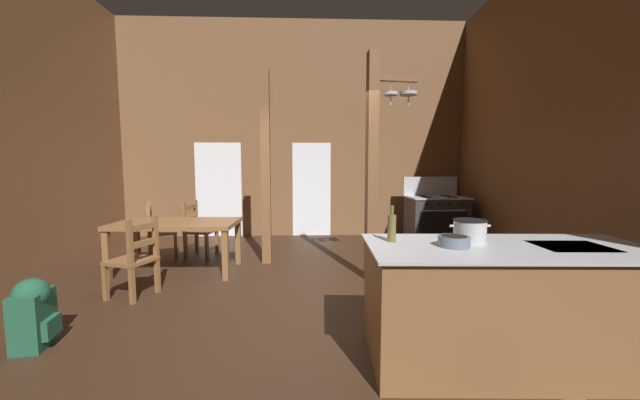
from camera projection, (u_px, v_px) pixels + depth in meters
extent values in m
cube|color=#382316|center=(283.00, 309.00, 3.83)|extent=(8.21, 8.62, 0.10)
cube|color=brown|center=(295.00, 130.00, 7.56)|extent=(8.21, 0.14, 4.65)
cube|color=brown|center=(629.00, 93.00, 3.75)|extent=(0.14, 8.62, 4.65)
cube|color=white|center=(219.00, 190.00, 7.55)|extent=(1.00, 0.01, 2.05)
cube|color=white|center=(312.00, 190.00, 7.63)|extent=(0.84, 0.01, 2.05)
cube|color=brown|center=(507.00, 305.00, 2.68)|extent=(2.14, 1.00, 0.90)
cube|color=#B7BABF|center=(510.00, 247.00, 2.63)|extent=(2.20, 1.06, 0.02)
cube|color=black|center=(572.00, 246.00, 2.63)|extent=(0.54, 0.42, 0.00)
cube|color=black|center=(479.00, 329.00, 3.14)|extent=(1.99, 0.13, 0.10)
cube|color=#323232|center=(436.00, 220.00, 6.96)|extent=(1.11, 0.78, 0.90)
cube|color=black|center=(444.00, 225.00, 6.58)|extent=(0.94, 0.02, 0.52)
cylinder|color=#B7BABF|center=(445.00, 211.00, 6.53)|extent=(0.83, 0.04, 0.02)
cube|color=#B7BABF|center=(437.00, 197.00, 6.92)|extent=(1.15, 0.82, 0.03)
cube|color=#B7BABF|center=(430.00, 186.00, 7.26)|extent=(1.14, 0.06, 0.40)
cylinder|color=black|center=(452.00, 197.00, 6.78)|extent=(0.20, 0.20, 0.01)
cylinder|color=black|center=(427.00, 197.00, 6.75)|extent=(0.20, 0.20, 0.01)
cylinder|color=black|center=(445.00, 196.00, 7.08)|extent=(0.20, 0.20, 0.01)
cylinder|color=black|center=(422.00, 196.00, 7.05)|extent=(0.20, 0.20, 0.01)
cylinder|color=black|center=(462.00, 204.00, 6.55)|extent=(0.04, 0.03, 0.04)
cylinder|color=black|center=(450.00, 204.00, 6.54)|extent=(0.04, 0.03, 0.04)
cylinder|color=black|center=(439.00, 204.00, 6.52)|extent=(0.04, 0.03, 0.04)
cylinder|color=black|center=(427.00, 204.00, 6.51)|extent=(0.04, 0.03, 0.04)
cube|color=brown|center=(372.00, 169.00, 4.56)|extent=(0.16, 0.16, 3.00)
cube|color=brown|center=(393.00, 79.00, 4.49)|extent=(0.69, 0.16, 0.06)
cylinder|color=#B7BABF|center=(391.00, 86.00, 4.49)|extent=(0.01, 0.01, 0.17)
cylinder|color=#B7BABF|center=(391.00, 94.00, 4.50)|extent=(0.21, 0.21, 0.04)
cylinder|color=#B7BABF|center=(391.00, 100.00, 4.51)|extent=(0.02, 0.02, 0.14)
cylinder|color=#B7BABF|center=(409.00, 86.00, 4.53)|extent=(0.01, 0.01, 0.16)
cylinder|color=#B7BABF|center=(408.00, 94.00, 4.54)|extent=(0.26, 0.26, 0.04)
cylinder|color=#B7BABF|center=(408.00, 100.00, 4.55)|extent=(0.02, 0.02, 0.14)
cube|color=brown|center=(266.00, 168.00, 5.38)|extent=(0.14, 0.14, 3.00)
cube|color=brown|center=(177.00, 224.00, 4.97)|extent=(1.72, 0.94, 0.06)
cube|color=brown|center=(137.00, 243.00, 5.38)|extent=(0.08, 0.08, 0.68)
cube|color=brown|center=(238.00, 243.00, 5.41)|extent=(0.08, 0.08, 0.68)
cube|color=brown|center=(107.00, 256.00, 4.60)|extent=(0.08, 0.08, 0.68)
cube|color=brown|center=(225.00, 255.00, 4.63)|extent=(0.08, 0.08, 0.68)
cube|color=brown|center=(201.00, 231.00, 5.90)|extent=(0.51, 0.51, 0.04)
cube|color=brown|center=(217.00, 242.00, 6.08)|extent=(0.06, 0.06, 0.41)
cube|color=brown|center=(207.00, 247.00, 5.70)|extent=(0.06, 0.06, 0.41)
cube|color=brown|center=(196.00, 226.00, 6.11)|extent=(0.06, 0.06, 0.95)
cube|color=brown|center=(185.00, 230.00, 5.73)|extent=(0.06, 0.06, 0.95)
cube|color=brown|center=(190.00, 207.00, 5.88)|extent=(0.11, 0.38, 0.07)
cube|color=brown|center=(190.00, 218.00, 5.90)|extent=(0.11, 0.38, 0.07)
cube|color=brown|center=(131.00, 261.00, 4.04)|extent=(0.56, 0.56, 0.04)
cube|color=brown|center=(105.00, 283.00, 3.93)|extent=(0.06, 0.06, 0.41)
cube|color=brown|center=(132.00, 273.00, 4.30)|extent=(0.06, 0.06, 0.41)
cube|color=brown|center=(131.00, 262.00, 3.80)|extent=(0.06, 0.06, 0.95)
cube|color=brown|center=(156.00, 254.00, 4.16)|extent=(0.06, 0.06, 0.95)
cube|color=brown|center=(143.00, 227.00, 3.95)|extent=(0.16, 0.37, 0.07)
cube|color=brown|center=(143.00, 243.00, 3.96)|extent=(0.16, 0.37, 0.07)
cube|color=brown|center=(163.00, 232.00, 5.78)|extent=(0.57, 0.57, 0.04)
cube|color=brown|center=(175.00, 242.00, 6.05)|extent=(0.06, 0.06, 0.41)
cube|color=brown|center=(176.00, 247.00, 5.70)|extent=(0.06, 0.06, 0.41)
cube|color=brown|center=(151.00, 229.00, 5.87)|extent=(0.06, 0.06, 0.95)
cube|color=brown|center=(149.00, 233.00, 5.53)|extent=(0.06, 0.06, 0.95)
cube|color=brown|center=(149.00, 209.00, 5.67)|extent=(0.17, 0.37, 0.07)
cube|color=brown|center=(150.00, 220.00, 5.68)|extent=(0.17, 0.37, 0.07)
cube|color=#1E5138|center=(33.00, 320.00, 2.90)|extent=(0.27, 0.35, 0.48)
cube|color=#1E5138|center=(51.00, 327.00, 2.93)|extent=(0.10, 0.23, 0.17)
cylinder|color=black|center=(23.00, 316.00, 2.97)|extent=(0.05, 0.05, 0.38)
cylinder|color=black|center=(8.00, 326.00, 2.78)|extent=(0.05, 0.05, 0.38)
sphere|color=#1E5138|center=(31.00, 295.00, 2.88)|extent=(0.31, 0.31, 0.27)
cylinder|color=#B7BABF|center=(470.00, 231.00, 2.78)|extent=(0.25, 0.25, 0.17)
cylinder|color=black|center=(470.00, 220.00, 2.77)|extent=(0.26, 0.26, 0.01)
cylinder|color=#B7BABF|center=(453.00, 226.00, 2.77)|extent=(0.05, 0.02, 0.02)
cylinder|color=#B7BABF|center=(487.00, 226.00, 2.78)|extent=(0.05, 0.02, 0.02)
cylinder|color=slate|center=(454.00, 241.00, 2.60)|extent=(0.23, 0.23, 0.08)
cylinder|color=black|center=(454.00, 236.00, 2.60)|extent=(0.19, 0.19, 0.00)
cylinder|color=brown|center=(392.00, 228.00, 2.77)|extent=(0.07, 0.07, 0.22)
cylinder|color=brown|center=(392.00, 210.00, 2.76)|extent=(0.03, 0.03, 0.08)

